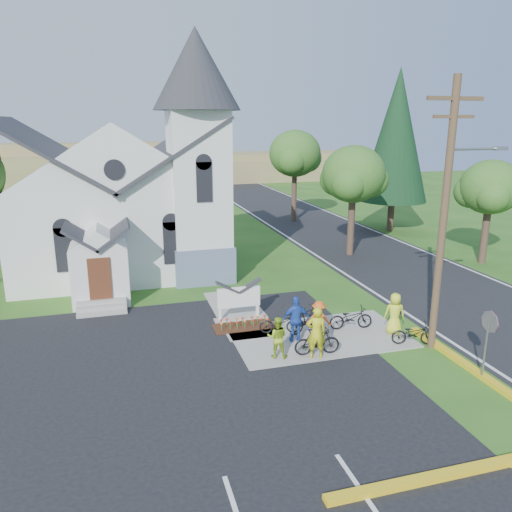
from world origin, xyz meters
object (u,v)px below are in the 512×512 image
object	(u,v)px
utility_pole	(446,209)
bike_3	(307,319)
bike_4	(414,333)
cyclist_0	(316,333)
cyclist_4	(395,313)
bike_1	(317,342)
cyclist_2	(296,319)
cyclist_3	(319,320)
bike_0	(280,323)
stop_sign	(489,331)
church_sign	(239,298)
cyclist_1	(277,337)
bike_2	(351,318)

from	to	relation	value
utility_pole	bike_3	size ratio (longest dim) A/B	5.51
bike_4	utility_pole	bearing A→B (deg)	-96.36
cyclist_0	bike_4	xyz separation A→B (m)	(4.08, 0.00, -0.53)
cyclist_4	bike_3	bearing A→B (deg)	-1.67
bike_1	cyclist_2	size ratio (longest dim) A/B	0.93
bike_3	cyclist_4	bearing A→B (deg)	-133.24
cyclist_3	cyclist_2	bearing A→B (deg)	30.69
utility_pole	bike_3	distance (m)	6.89
utility_pole	bike_0	world-z (taller)	utility_pole
bike_3	stop_sign	bearing A→B (deg)	-165.46
bike_1	cyclist_2	bearing A→B (deg)	22.18
cyclist_0	cyclist_4	world-z (taller)	cyclist_0
bike_1	cyclist_2	xyz separation A→B (m)	(-0.36, 1.29, 0.41)
utility_pole	church_sign	bearing A→B (deg)	144.40
cyclist_1	utility_pole	bearing A→B (deg)	-165.74
cyclist_1	bike_2	xyz separation A→B (m)	(3.77, 1.62, -0.30)
stop_sign	bike_1	size ratio (longest dim) A/B	1.44
cyclist_2	cyclist_0	bearing A→B (deg)	105.05
bike_1	cyclist_3	bearing A→B (deg)	-18.00
church_sign	bike_4	distance (m)	7.37
bike_1	cyclist_4	distance (m)	3.90
cyclist_2	cyclist_4	size ratio (longest dim) A/B	1.08
bike_0	bike_2	bearing A→B (deg)	-84.09
church_sign	bike_2	distance (m)	4.86
cyclist_4	utility_pole	bearing A→B (deg)	137.78
stop_sign	bike_2	xyz separation A→B (m)	(-2.41, 5.05, -1.25)
utility_pole	cyclist_1	bearing A→B (deg)	173.21
church_sign	bike_3	world-z (taller)	church_sign
stop_sign	cyclist_1	world-z (taller)	stop_sign
church_sign	cyclist_0	size ratio (longest dim) A/B	1.12
bike_1	bike_3	world-z (taller)	bike_3
bike_0	bike_1	size ratio (longest dim) A/B	0.97
cyclist_1	cyclist_2	distance (m)	1.56
church_sign	cyclist_2	world-z (taller)	cyclist_2
church_sign	cyclist_3	size ratio (longest dim) A/B	1.43
cyclist_0	cyclist_1	world-z (taller)	cyclist_0
bike_2	stop_sign	bearing A→B (deg)	-146.83
bike_3	cyclist_1	bearing A→B (deg)	109.77
bike_1	bike_4	size ratio (longest dim) A/B	1.02
stop_sign	cyclist_4	bearing A→B (deg)	102.60
cyclist_4	cyclist_1	bearing A→B (deg)	24.86
church_sign	bike_0	distance (m)	2.38
stop_sign	bike_3	size ratio (longest dim) A/B	1.37
cyclist_2	cyclist_3	bearing A→B (deg)	-167.21
stop_sign	cyclist_0	world-z (taller)	stop_sign
bike_2	bike_4	xyz separation A→B (m)	(1.66, -2.05, -0.03)
bike_1	church_sign	bearing A→B (deg)	31.39
church_sign	stop_sign	distance (m)	9.97
church_sign	bike_1	size ratio (longest dim) A/B	1.28
cyclist_0	cyclist_1	distance (m)	1.43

